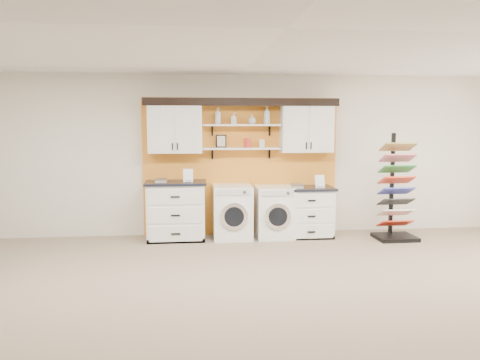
{
  "coord_description": "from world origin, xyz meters",
  "views": [
    {
      "loc": [
        -0.85,
        -4.19,
        1.97
      ],
      "look_at": [
        -0.18,
        2.3,
        1.17
      ],
      "focal_mm": 35.0,
      "sensor_mm": 36.0,
      "label": 1
    }
  ],
  "objects": [
    {
      "name": "accent_panel",
      "position": [
        0.0,
        3.96,
        1.2
      ],
      "size": [
        3.4,
        0.07,
        2.4
      ],
      "primitive_type": "cube",
      "color": "orange",
      "rests_on": "wall_back"
    },
    {
      "name": "upper_cabinet_right",
      "position": [
        1.13,
        3.79,
        1.88
      ],
      "size": [
        0.9,
        0.35,
        0.84
      ],
      "color": "white",
      "rests_on": "wall_back"
    },
    {
      "name": "washer",
      "position": [
        -0.18,
        3.64,
        0.46
      ],
      "size": [
        0.65,
        0.71,
        0.91
      ],
      "color": "white",
      "rests_on": "floor"
    },
    {
      "name": "soap_bottle_c",
      "position": [
        0.18,
        3.8,
        2.03
      ],
      "size": [
        0.15,
        0.15,
        0.16
      ],
      "primitive_type": "imported",
      "rotation": [
        0.0,
        0.0,
        -0.23
      ],
      "color": "silver",
      "rests_on": "shelf_upper"
    },
    {
      "name": "upper_cabinet_left",
      "position": [
        -1.13,
        3.79,
        1.88
      ],
      "size": [
        0.9,
        0.35,
        0.84
      ],
      "color": "white",
      "rests_on": "wall_back"
    },
    {
      "name": "ceiling",
      "position": [
        0.0,
        0.0,
        2.8
      ],
      "size": [
        10.0,
        10.0,
        0.0
      ],
      "primitive_type": "plane",
      "rotation": [
        3.14,
        0.0,
        0.0
      ],
      "color": "white",
      "rests_on": "wall_back"
    },
    {
      "name": "canister_cream",
      "position": [
        0.35,
        3.8,
        1.61
      ],
      "size": [
        0.1,
        0.1,
        0.14
      ],
      "primitive_type": "cylinder",
      "color": "silver",
      "rests_on": "shelf_lower"
    },
    {
      "name": "soap_bottle_d",
      "position": [
        0.44,
        3.8,
        2.1
      ],
      "size": [
        0.17,
        0.17,
        0.3
      ],
      "primitive_type": "imported",
      "rotation": [
        0.0,
        0.0,
        -0.77
      ],
      "color": "silver",
      "rests_on": "shelf_upper"
    },
    {
      "name": "picture_frame",
      "position": [
        -0.35,
        3.85,
        1.66
      ],
      "size": [
        0.18,
        0.02,
        0.22
      ],
      "color": "black",
      "rests_on": "shelf_lower"
    },
    {
      "name": "base_cabinet_left",
      "position": [
        -1.13,
        3.64,
        0.49
      ],
      "size": [
        1.01,
        0.66,
        0.99
      ],
      "color": "white",
      "rests_on": "floor"
    },
    {
      "name": "sample_rack",
      "position": [
        2.57,
        3.3,
        0.56
      ],
      "size": [
        0.67,
        0.56,
        1.8
      ],
      "rotation": [
        0.0,
        0.0,
        0.02
      ],
      "color": "black",
      "rests_on": "floor"
    },
    {
      "name": "base_cabinet_right",
      "position": [
        1.13,
        3.64,
        0.43
      ],
      "size": [
        0.89,
        0.66,
        0.87
      ],
      "color": "white",
      "rests_on": "floor"
    },
    {
      "name": "crown_molding",
      "position": [
        0.0,
        3.81,
        2.33
      ],
      "size": [
        3.3,
        0.41,
        0.13
      ],
      "color": "black",
      "rests_on": "wall_back"
    },
    {
      "name": "shelf_upper",
      "position": [
        0.0,
        3.8,
        1.93
      ],
      "size": [
        1.32,
        0.28,
        0.03
      ],
      "primitive_type": "cube",
      "color": "white",
      "rests_on": "wall_back"
    },
    {
      "name": "soap_bottle_a",
      "position": [
        -0.41,
        3.8,
        2.08
      ],
      "size": [
        0.14,
        0.14,
        0.28
      ],
      "primitive_type": "imported",
      "rotation": [
        0.0,
        0.0,
        2.04
      ],
      "color": "silver",
      "rests_on": "shelf_upper"
    },
    {
      "name": "floor",
      "position": [
        0.0,
        0.0,
        0.0
      ],
      "size": [
        10.0,
        10.0,
        0.0
      ],
      "primitive_type": "plane",
      "color": "#88715B",
      "rests_on": "ground"
    },
    {
      "name": "canister_red",
      "position": [
        0.1,
        3.8,
        1.62
      ],
      "size": [
        0.11,
        0.11,
        0.16
      ],
      "primitive_type": "cylinder",
      "color": "red",
      "rests_on": "shelf_lower"
    },
    {
      "name": "wall_back",
      "position": [
        0.0,
        4.0,
        1.4
      ],
      "size": [
        10.0,
        0.0,
        10.0
      ],
      "primitive_type": "plane",
      "rotation": [
        1.57,
        0.0,
        0.0
      ],
      "color": "silver",
      "rests_on": "floor"
    },
    {
      "name": "soap_bottle_b",
      "position": [
        -0.14,
        3.8,
        2.04
      ],
      "size": [
        0.09,
        0.09,
        0.19
      ],
      "primitive_type": "imported",
      "rotation": [
        0.0,
        0.0,
        1.53
      ],
      "color": "silver",
      "rests_on": "shelf_upper"
    },
    {
      "name": "dryer",
      "position": [
        0.55,
        3.64,
        0.44
      ],
      "size": [
        0.63,
        0.71,
        0.88
      ],
      "color": "white",
      "rests_on": "floor"
    },
    {
      "name": "shelf_lower",
      "position": [
        0.0,
        3.8,
        1.53
      ],
      "size": [
        1.32,
        0.28,
        0.03
      ],
      "primitive_type": "cube",
      "color": "white",
      "rests_on": "wall_back"
    }
  ]
}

